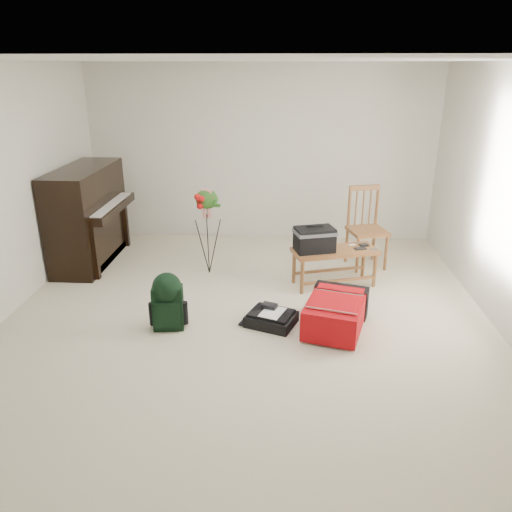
# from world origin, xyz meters

# --- Properties ---
(floor) EXTENTS (5.00, 5.50, 0.01)m
(floor) POSITION_xyz_m (0.00, 0.00, 0.00)
(floor) COLOR beige
(floor) RESTS_ON ground
(ceiling) EXTENTS (5.00, 5.50, 0.01)m
(ceiling) POSITION_xyz_m (0.00, 0.00, 2.50)
(ceiling) COLOR white
(ceiling) RESTS_ON wall_back
(wall_back) EXTENTS (5.00, 0.04, 2.50)m
(wall_back) POSITION_xyz_m (0.00, 2.75, 1.25)
(wall_back) COLOR beige
(wall_back) RESTS_ON floor
(piano) EXTENTS (0.71, 1.50, 1.25)m
(piano) POSITION_xyz_m (-2.19, 1.60, 0.60)
(piano) COLOR black
(piano) RESTS_ON floor
(bench) EXTENTS (1.06, 0.66, 0.76)m
(bench) POSITION_xyz_m (0.79, 1.02, 0.54)
(bench) COLOR brown
(bench) RESTS_ON floor
(dining_chair) EXTENTS (0.55, 0.55, 1.03)m
(dining_chair) POSITION_xyz_m (1.42, 1.67, 0.50)
(dining_chair) COLOR brown
(dining_chair) RESTS_ON floor
(red_suitcase) EXTENTS (0.71, 0.90, 0.33)m
(red_suitcase) POSITION_xyz_m (0.89, -0.02, 0.18)
(red_suitcase) COLOR #C40A08
(red_suitcase) RESTS_ON floor
(black_duffel) EXTENTS (0.57, 0.51, 0.19)m
(black_duffel) POSITION_xyz_m (0.26, -0.02, 0.07)
(black_duffel) COLOR black
(black_duffel) RESTS_ON floor
(green_backpack) EXTENTS (0.32, 0.29, 0.59)m
(green_backpack) POSITION_xyz_m (-0.76, -0.16, 0.32)
(green_backpack) COLOR black
(green_backpack) RESTS_ON floor
(flower_stand) EXTENTS (0.43, 0.43, 1.11)m
(flower_stand) POSITION_xyz_m (-0.57, 1.27, 0.54)
(flower_stand) COLOR black
(flower_stand) RESTS_ON floor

